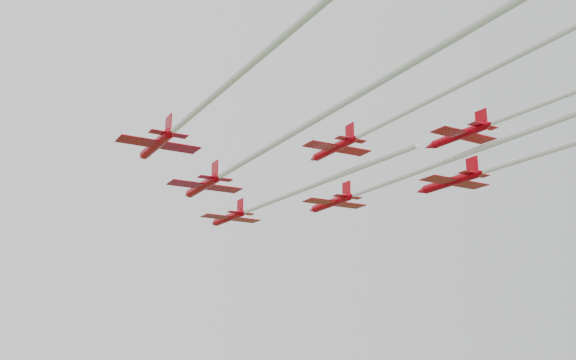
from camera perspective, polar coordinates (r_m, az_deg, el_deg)
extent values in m
cylinder|color=#BD000F|center=(101.83, -5.31, -3.36)|extent=(3.90, 8.92, 1.17)
cone|color=#BD000F|center=(106.65, -6.63, -3.86)|extent=(1.70, 2.17, 1.17)
cone|color=#BD000F|center=(97.36, -3.96, -2.84)|extent=(1.40, 1.54, 1.06)
ellipsoid|color=black|center=(103.78, -5.83, -3.33)|extent=(0.74, 1.09, 0.34)
cube|color=#BD000F|center=(101.04, -5.10, -3.42)|extent=(9.71, 5.51, 0.11)
cube|color=#BD000F|center=(98.23, -4.23, -2.95)|extent=(4.42, 2.52, 0.08)
cube|color=#BD000F|center=(98.66, -4.28, -2.31)|extent=(0.69, 1.85, 2.12)
cylinder|color=white|center=(81.22, 2.43, -0.41)|extent=(12.24, 35.79, 0.64)
cylinder|color=#BD000F|center=(85.00, -7.60, -0.52)|extent=(3.63, 9.28, 1.20)
cone|color=#BD000F|center=(90.12, -8.92, -1.31)|extent=(1.68, 2.22, 1.20)
cone|color=#BD000F|center=(80.24, -6.20, 0.31)|extent=(1.40, 1.56, 1.09)
ellipsoid|color=black|center=(87.09, -8.12, -0.56)|extent=(0.72, 1.12, 0.35)
cube|color=#BD000F|center=(84.14, -7.39, -0.57)|extent=(10.03, 5.30, 0.11)
cube|color=#BD000F|center=(81.17, -6.49, 0.14)|extent=(4.57, 2.43, 0.09)
cube|color=#BD000F|center=(81.69, -6.52, 0.92)|extent=(0.63, 1.93, 2.19)
cylinder|color=white|center=(58.66, 3.65, 6.08)|extent=(13.87, 48.24, 0.66)
cylinder|color=#BD000F|center=(97.84, 3.88, -2.03)|extent=(3.68, 9.47, 1.23)
cone|color=#BD000F|center=(102.59, 2.15, -2.67)|extent=(1.71, 2.26, 1.23)
cone|color=#BD000F|center=(93.46, 5.67, -1.37)|extent=(1.43, 1.58, 1.12)
ellipsoid|color=black|center=(99.77, 3.19, -2.04)|extent=(0.73, 1.15, 0.36)
cube|color=#BD000F|center=(97.04, 4.17, -2.09)|extent=(10.23, 5.38, 0.11)
cube|color=#BD000F|center=(94.31, 5.31, -1.50)|extent=(4.66, 2.47, 0.09)
cube|color=#BD000F|center=(94.78, 5.21, -0.81)|extent=(0.64, 1.97, 2.23)
cylinder|color=white|center=(77.93, 14.28, 1.80)|extent=(11.21, 38.90, 0.67)
cylinder|color=#BD000F|center=(71.55, -11.62, 3.12)|extent=(3.42, 8.54, 1.11)
cone|color=#BD000F|center=(76.29, -12.84, 2.04)|extent=(1.56, 2.05, 1.11)
cone|color=#BD000F|center=(67.14, -10.30, 4.28)|extent=(1.30, 1.44, 1.01)
ellipsoid|color=black|center=(73.50, -12.10, 2.98)|extent=(0.67, 1.04, 0.32)
cube|color=#BD000F|center=(70.74, -11.42, 3.11)|extent=(9.24, 4.96, 0.10)
cube|color=#BD000F|center=(68.00, -10.57, 4.04)|extent=(4.21, 2.27, 0.08)
cube|color=#BD000F|center=(68.55, -10.59, 4.87)|extent=(0.60, 1.77, 2.02)
cylinder|color=white|center=(52.65, -4.08, 9.59)|extent=(9.50, 31.35, 0.60)
cylinder|color=#BD000F|center=(75.73, 4.09, 2.83)|extent=(2.97, 7.84, 1.01)
cone|color=#BD000F|center=(79.58, 2.26, 1.90)|extent=(1.40, 1.86, 1.01)
cone|color=#BD000F|center=(72.19, 5.99, 3.78)|extent=(1.17, 1.30, 0.92)
ellipsoid|color=black|center=(77.33, 3.35, 2.72)|extent=(0.60, 0.95, 0.30)
cube|color=#BD000F|center=(75.07, 4.39, 2.81)|extent=(8.46, 4.38, 0.09)
cube|color=#BD000F|center=(72.88, 5.60, 3.59)|extent=(3.85, 2.01, 0.07)
cube|color=#BD000F|center=(73.35, 5.50, 4.30)|extent=(0.51, 1.63, 1.84)
cylinder|color=white|center=(56.13, 19.52, 10.28)|extent=(11.99, 43.75, 0.55)
cylinder|color=#BD000F|center=(88.12, 14.20, -0.16)|extent=(3.82, 9.42, 1.22)
cone|color=#BD000F|center=(92.16, 11.75, -0.96)|extent=(1.74, 2.26, 1.22)
cone|color=#BD000F|center=(84.49, 16.72, 0.66)|extent=(1.44, 1.59, 1.11)
ellipsoid|color=black|center=(89.78, 13.20, -0.20)|extent=(0.74, 1.15, 0.36)
cube|color=#BD000F|center=(87.44, 14.61, -0.20)|extent=(10.21, 5.52, 0.11)
cube|color=#BD000F|center=(85.18, 16.21, 0.50)|extent=(4.64, 2.53, 0.09)
cube|color=#BD000F|center=(85.65, 16.04, 1.25)|extent=(0.67, 1.95, 2.22)
cylinder|color=#BD000F|center=(74.65, 14.95, 3.87)|extent=(3.28, 7.66, 1.00)
cone|color=#BD000F|center=(77.76, 12.49, 2.94)|extent=(1.44, 1.86, 1.00)
cone|color=#BD000F|center=(71.88, 17.46, 4.80)|extent=(1.19, 1.31, 0.91)
ellipsoid|color=black|center=(75.95, 13.95, 3.76)|extent=(0.62, 0.94, 0.29)
cube|color=#BD000F|center=(74.11, 15.36, 3.85)|extent=(8.33, 4.66, 0.09)
cube|color=#BD000F|center=(72.41, 16.95, 4.61)|extent=(3.79, 2.13, 0.07)
cube|color=#BD000F|center=(72.85, 16.78, 5.31)|extent=(0.58, 1.59, 1.82)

